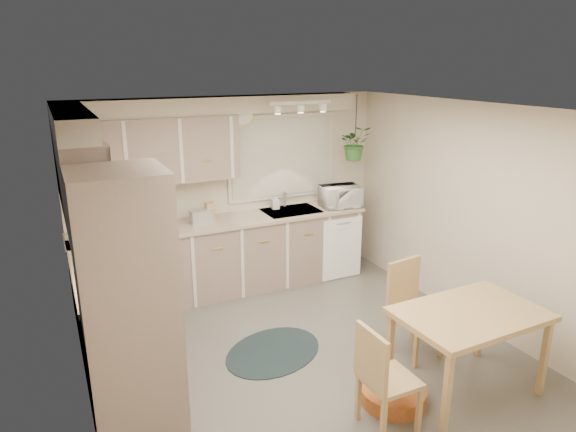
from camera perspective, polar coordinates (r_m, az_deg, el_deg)
The scene contains 35 objects.
floor at distance 5.25m, azimuth 2.13°, elevation -15.36°, with size 4.20×4.20×0.00m, color #615D56.
ceiling at distance 4.46m, azimuth 2.47°, elevation 11.75°, with size 4.20×4.20×0.00m, color white.
wall_back at distance 6.57m, azimuth -6.29°, elevation 2.68°, with size 4.00×0.04×2.40m, color beige.
wall_front at distance 3.20m, azimuth 20.71°, elevation -14.29°, with size 4.00×0.04×2.40m, color beige.
wall_left at distance 4.23m, azimuth -22.60°, elevation -6.66°, with size 0.04×4.20×2.40m, color beige.
wall_right at distance 5.88m, azimuth 19.79°, elevation 0.09°, with size 0.04×4.20×2.40m, color beige.
base_cab_left at distance 5.35m, azimuth -19.09°, elevation -10.15°, with size 0.60×1.85×0.90m, color gray.
base_cab_back at distance 6.46m, azimuth -6.86°, elevation -4.56°, with size 3.60×0.60×0.90m, color gray.
counter_left at distance 5.16m, azimuth -19.48°, elevation -5.47°, with size 0.64×1.89×0.04m, color #C3AC8E.
counter_back at distance 6.30m, azimuth -6.98°, elevation -0.61°, with size 3.64×0.64×0.04m, color #C3AC8E.
oven_stack at distance 3.97m, azimuth -17.26°, elevation -10.03°, with size 0.65×0.65×2.10m, color gray.
wall_oven_face at distance 4.02m, azimuth -12.70°, elevation -9.33°, with size 0.02×0.56×0.58m, color white.
upper_cab_left at distance 5.02m, azimuth -22.18°, elevation 4.45°, with size 0.35×2.00×0.75m, color gray.
upper_cab_back at distance 6.02m, azimuth -14.98°, elevation 7.00°, with size 2.00×0.35×0.75m, color gray.
soffit_left at distance 4.95m, azimuth -23.08°, elevation 9.79°, with size 0.30×2.00×0.20m, color beige.
soffit_back at distance 6.19m, azimuth -7.93°, elevation 12.09°, with size 3.60×0.30×0.20m, color beige.
cooktop at distance 4.63m, azimuth -18.53°, elevation -7.66°, with size 0.52×0.58×0.02m, color white.
range_hood at distance 4.46m, azimuth -19.32°, elevation -2.36°, with size 0.40×0.60×0.14m, color white.
window_blinds at distance 6.71m, azimuth -0.64°, elevation 6.58°, with size 1.40×0.02×1.00m, color silver.
window_frame at distance 6.72m, azimuth -0.68°, elevation 6.59°, with size 1.50×0.02×1.10m, color beige.
sink at distance 6.64m, azimuth 0.36°, elevation 0.25°, with size 0.70×0.48×0.10m, color #AFB2B7.
dishwasher_front at distance 6.81m, azimuth 6.05°, elevation -3.63°, with size 0.58×0.01×0.83m, color white.
track_light_bar at distance 6.16m, azimuth 1.43°, elevation 12.50°, with size 0.80×0.04×0.04m, color white.
wall_clock at distance 6.42m, azimuth -5.20°, elevation 11.27°, with size 0.30×0.30×0.03m, color gold.
dining_table at distance 4.84m, azimuth 19.19°, elevation -14.06°, with size 1.23×0.82×0.77m, color tan.
chair_left at distance 4.25m, azimuth 11.25°, elevation -17.13°, with size 0.41×0.41×0.88m, color tan.
chair_back at distance 5.22m, azimuth 14.12°, elevation -10.15°, with size 0.44×0.44×0.94m, color tan.
braided_rug at distance 5.32m, azimuth -1.64°, elevation -14.81°, with size 1.07×0.80×0.01m, color black.
pet_bed at distance 4.72m, azimuth 11.60°, elevation -18.89°, with size 0.56×0.56×0.13m, color #BA6925.
microwave at distance 6.81m, azimuth 5.84°, elevation 2.45°, with size 0.51×0.28×0.35m, color white.
soap_bottle at distance 6.68m, azimuth -1.42°, elevation 1.13°, with size 0.09×0.20×0.09m, color white.
hanging_plant at distance 6.79m, azimuth 7.46°, elevation 7.63°, with size 0.40×0.45×0.35m, color #316528.
coffee_maker at distance 6.07m, azimuth -14.25°, elevation -0.09°, with size 0.16×0.19×0.28m, color black.
toaster at distance 6.22m, azimuth -9.64°, elevation -0.02°, with size 0.26×0.15×0.15m, color #AFB2B7.
knife_block at distance 6.27m, azimuth -8.67°, elevation 0.49°, with size 0.10×0.10×0.22m, color tan.
Camera 1 is at (-2.09, -3.92, 2.79)m, focal length 32.00 mm.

